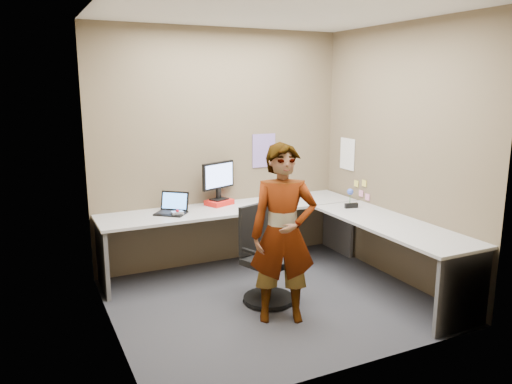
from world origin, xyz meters
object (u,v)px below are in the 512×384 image
desk (292,228)px  monitor (218,178)px  office_chair (264,263)px  person (283,234)px

desk → monitor: (-0.53, 0.77, 0.46)m
desk → office_chair: office_chair is taller
desk → office_chair: 0.63m
monitor → person: size_ratio=0.27×
office_chair → desk: bearing=14.8°
desk → monitor: monitor is taller
desk → office_chair: bearing=-145.8°
office_chair → monitor: bearing=72.3°
monitor → desk: bearing=-78.0°
monitor → office_chair: (0.03, -1.11, -0.66)m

